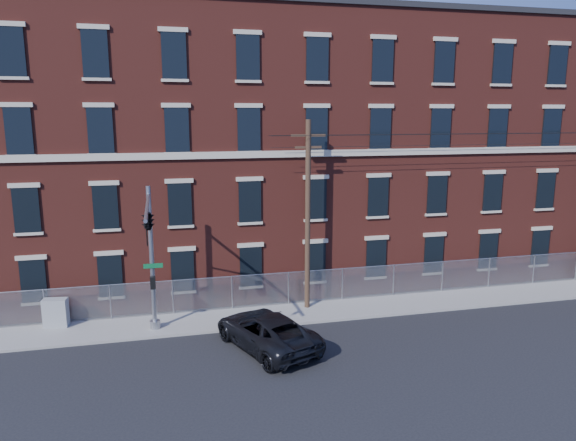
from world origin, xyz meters
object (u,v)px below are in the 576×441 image
(utility_cabinet, at_px, (56,313))
(pickup_truck, at_px, (266,331))
(traffic_signal_mast, at_px, (149,233))
(utility_pole_near, at_px, (308,212))

(utility_cabinet, bearing_deg, pickup_truck, -17.20)
(pickup_truck, bearing_deg, traffic_signal_mast, -31.45)
(utility_pole_near, bearing_deg, pickup_truck, -125.84)
(traffic_signal_mast, distance_m, pickup_truck, 6.77)
(utility_pole_near, xyz_separation_m, utility_cabinet, (-12.72, 0.27, -4.51))
(utility_cabinet, bearing_deg, traffic_signal_mast, -29.89)
(traffic_signal_mast, bearing_deg, utility_pole_near, 23.14)
(traffic_signal_mast, xyz_separation_m, utility_pole_near, (8.00, 3.42, -0.05))
(utility_pole_near, xyz_separation_m, pickup_truck, (-3.09, -4.28, -4.53))
(traffic_signal_mast, distance_m, utility_cabinet, 7.53)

